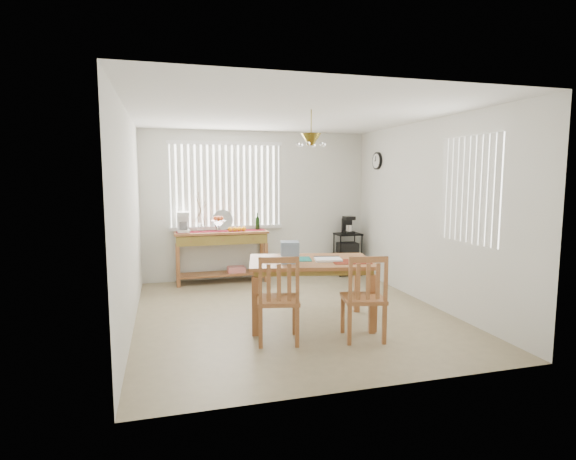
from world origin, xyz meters
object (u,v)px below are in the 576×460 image
object	(u,v)px
chair_left	(278,300)
dining_table	(310,267)
wire_cart	(348,250)
chair_right	(364,298)
cart_items	(348,225)
sideboard	(222,244)

from	to	relation	value
chair_left	dining_table	bearing A→B (deg)	45.23
wire_cart	chair_right	bearing A→B (deg)	-109.81
cart_items	chair_left	size ratio (longest dim) A/B	0.32
cart_items	chair_right	size ratio (longest dim) A/B	0.33
sideboard	chair_right	bearing A→B (deg)	-69.71
dining_table	chair_left	world-z (taller)	chair_left
sideboard	cart_items	distance (m)	2.32
sideboard	dining_table	world-z (taller)	sideboard
dining_table	chair_right	size ratio (longest dim) A/B	1.70
chair_left	chair_right	bearing A→B (deg)	-10.04
cart_items	chair_left	bearing A→B (deg)	-124.68
wire_cart	cart_items	world-z (taller)	cart_items
dining_table	chair_left	bearing A→B (deg)	-134.77
cart_items	sideboard	bearing A→B (deg)	179.98
wire_cart	chair_left	distance (m)	3.64
sideboard	chair_right	world-z (taller)	chair_right
sideboard	chair_right	size ratio (longest dim) A/B	1.62
wire_cart	chair_left	world-z (taller)	chair_left
dining_table	cart_items	bearing A→B (deg)	58.02
dining_table	chair_right	world-z (taller)	chair_right
dining_table	chair_left	xyz separation A→B (m)	(-0.55, -0.55, -0.22)
wire_cart	cart_items	distance (m)	0.45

